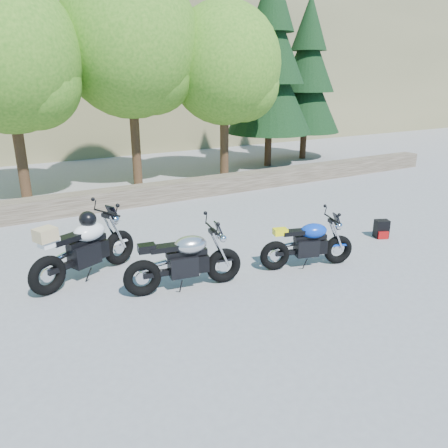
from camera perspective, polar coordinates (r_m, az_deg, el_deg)
The scene contains 12 objects.
ground at distance 7.31m, azimuth 2.52°, elevation -8.04°, with size 90.00×90.00×0.00m, color gray.
stone_wall at distance 11.94m, azimuth -11.55°, elevation 3.64°, with size 22.00×0.55×0.50m, color #463B2E.
hillside at distance 34.39m, azimuth -20.31°, elevation 24.77°, with size 80.00×30.00×15.00m, color brown.
tree_decid_left at distance 12.70m, azimuth -25.99°, elevation 18.55°, with size 3.67×3.67×5.62m.
tree_decid_mid at distance 13.79m, azimuth -11.69°, elevation 21.53°, with size 4.08×4.08×6.24m.
tree_decid_right at distance 14.38m, azimuth 0.56°, elevation 19.60°, with size 3.54×3.54×5.41m.
conifer_near at distance 16.79m, azimuth 6.12°, elevation 20.01°, with size 3.17×3.17×7.06m.
conifer_far at distance 18.60m, azimuth 10.79°, elevation 18.41°, with size 2.82×2.82×6.27m.
silver_bike at distance 7.04m, azimuth -5.14°, elevation -4.87°, with size 1.96×0.62×0.99m.
white_bike at distance 7.70m, azimuth -17.83°, elevation -2.88°, with size 1.98×1.03×1.16m.
blue_bike at distance 7.98m, azimuth 10.93°, elevation -2.59°, with size 1.74×0.71×0.89m.
backpack at distance 9.92m, azimuth 19.88°, elevation -0.64°, with size 0.34×0.33×0.39m.
Camera 1 is at (-3.48, -5.51, 3.30)m, focal length 35.00 mm.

